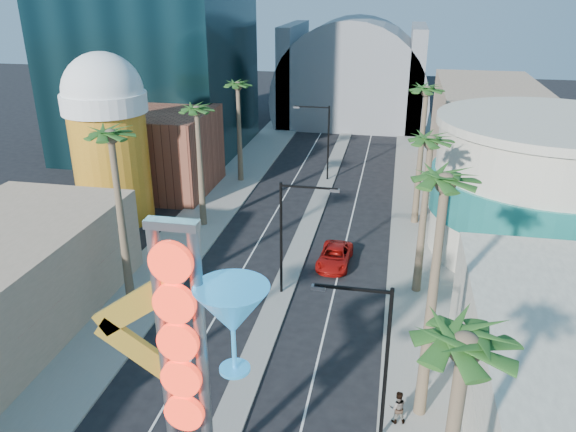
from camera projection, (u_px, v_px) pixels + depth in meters
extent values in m
cube|color=gray|center=(216.00, 204.00, 53.46)|extent=(5.00, 100.00, 0.15)
cube|color=gray|center=(420.00, 219.00, 50.06)|extent=(5.00, 100.00, 0.15)
cube|color=gray|center=(319.00, 199.00, 54.47)|extent=(1.60, 84.00, 0.15)
cube|color=brown|center=(161.00, 151.00, 55.82)|extent=(10.00, 10.00, 8.00)
cube|color=tan|center=(485.00, 133.00, 58.76)|extent=(10.00, 20.00, 10.00)
cylinder|color=#B97418|center=(112.00, 165.00, 48.37)|extent=(6.40, 6.40, 10.00)
cylinder|color=white|center=(104.00, 103.00, 46.29)|extent=(7.00, 7.00, 1.60)
sphere|color=white|center=(103.00, 93.00, 45.98)|extent=(6.60, 6.60, 6.60)
cylinder|color=#AFA894|center=(543.00, 192.00, 42.12)|extent=(16.00, 16.00, 10.00)
cylinder|color=teal|center=(543.00, 192.00, 42.12)|extent=(16.60, 16.60, 3.00)
cylinder|color=#AFA894|center=(556.00, 123.00, 40.07)|extent=(16.60, 16.60, 0.60)
cylinder|color=slate|center=(352.00, 95.00, 83.73)|extent=(22.00, 16.00, 22.00)
cube|color=slate|center=(293.00, 73.00, 84.18)|extent=(2.00, 16.00, 14.00)
cube|color=slate|center=(416.00, 76.00, 80.97)|extent=(2.00, 16.00, 14.00)
cylinder|color=slate|center=(167.00, 371.00, 20.44)|extent=(0.44, 0.44, 12.00)
cylinder|color=slate|center=(203.00, 376.00, 20.19)|extent=(0.44, 0.44, 12.00)
cube|color=slate|center=(172.00, 224.00, 18.04)|extent=(1.80, 0.50, 0.30)
cylinder|color=#FF2E16|center=(171.00, 262.00, 18.19)|extent=(1.50, 0.25, 1.50)
cylinder|color=#FF2E16|center=(174.00, 304.00, 18.78)|extent=(1.50, 0.25, 1.50)
cylinder|color=#FF2E16|center=(178.00, 342.00, 19.38)|extent=(1.50, 0.25, 1.50)
cylinder|color=#FF2E16|center=(181.00, 379.00, 19.98)|extent=(1.50, 0.25, 1.50)
cylinder|color=#FF2E16|center=(184.00, 413.00, 20.58)|extent=(1.50, 0.25, 1.50)
cube|color=gold|center=(136.00, 305.00, 19.56)|extent=(3.47, 0.25, 2.80)
cube|color=gold|center=(142.00, 352.00, 20.33)|extent=(3.47, 0.25, 2.80)
cone|color=#2283C2|center=(232.00, 310.00, 18.86)|extent=(2.60, 2.60, 1.80)
cylinder|color=#2283C2|center=(234.00, 350.00, 19.48)|extent=(0.16, 0.16, 1.60)
cylinder|color=#2283C2|center=(235.00, 369.00, 19.78)|extent=(1.10, 1.10, 0.12)
cylinder|color=black|center=(281.00, 240.00, 36.67)|extent=(0.18, 0.18, 8.00)
cube|color=black|center=(309.00, 187.00, 34.88)|extent=(3.60, 0.12, 0.12)
cube|color=slate|center=(335.00, 190.00, 34.63)|extent=(0.60, 0.25, 0.18)
cylinder|color=black|center=(328.00, 144.00, 58.39)|extent=(0.18, 0.18, 8.00)
cube|color=black|center=(312.00, 107.00, 57.24)|extent=(3.60, 0.12, 0.12)
cube|color=slate|center=(296.00, 107.00, 57.57)|extent=(0.60, 0.25, 0.18)
cylinder|color=black|center=(386.00, 368.00, 24.52)|extent=(0.18, 0.18, 8.00)
cube|color=black|center=(353.00, 289.00, 23.34)|extent=(3.24, 0.12, 0.12)
cube|color=slate|center=(318.00, 288.00, 23.64)|extent=(0.60, 0.25, 0.18)
cylinder|color=brown|center=(122.00, 229.00, 33.98)|extent=(0.40, 0.40, 11.50)
sphere|color=#264918|center=(111.00, 137.00, 31.76)|extent=(2.40, 2.40, 2.40)
cylinder|color=brown|center=(200.00, 171.00, 46.94)|extent=(0.40, 0.40, 10.00)
sphere|color=#264918|center=(197.00, 111.00, 45.01)|extent=(2.40, 2.40, 2.40)
cylinder|color=brown|center=(239.00, 135.00, 57.80)|extent=(0.40, 0.40, 10.00)
sphere|color=#264918|center=(238.00, 86.00, 55.87)|extent=(2.40, 2.40, 2.40)
sphere|color=#264918|center=(465.00, 348.00, 14.26)|extent=(2.40, 2.40, 2.40)
cylinder|color=brown|center=(431.00, 309.00, 25.24)|extent=(0.40, 0.40, 12.00)
sphere|color=#264918|center=(445.00, 183.00, 22.92)|extent=(2.40, 2.40, 2.40)
cylinder|color=brown|center=(423.00, 221.00, 36.39)|extent=(0.40, 0.40, 10.50)
sphere|color=#264918|center=(431.00, 143.00, 34.36)|extent=(2.40, 2.40, 2.40)
cylinder|color=brown|center=(420.00, 161.00, 47.06)|extent=(0.40, 0.40, 11.50)
sphere|color=#264918|center=(427.00, 92.00, 44.84)|extent=(2.40, 2.40, 2.40)
imported|color=#B4120D|center=(335.00, 256.00, 41.83)|extent=(2.48, 5.01, 1.36)
imported|color=gray|center=(397.00, 407.00, 26.55)|extent=(0.94, 0.80, 1.71)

